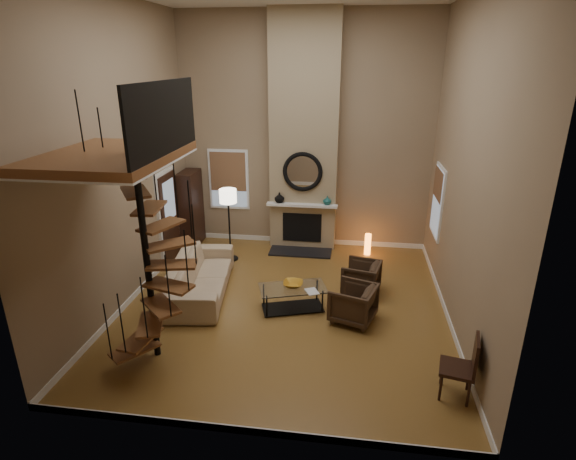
# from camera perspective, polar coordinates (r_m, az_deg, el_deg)

# --- Properties ---
(ground) EXTENTS (6.00, 6.50, 0.01)m
(ground) POSITION_cam_1_polar(r_m,az_deg,el_deg) (8.88, -0.37, -9.43)
(ground) COLOR olive
(ground) RESTS_ON ground
(back_wall) EXTENTS (6.00, 0.02, 5.50)m
(back_wall) POSITION_cam_1_polar(r_m,az_deg,el_deg) (11.04, 2.11, 11.79)
(back_wall) COLOR #937C5E
(back_wall) RESTS_ON ground
(front_wall) EXTENTS (6.00, 0.02, 5.50)m
(front_wall) POSITION_cam_1_polar(r_m,az_deg,el_deg) (4.81, -6.10, -0.09)
(front_wall) COLOR #937C5E
(front_wall) RESTS_ON ground
(left_wall) EXTENTS (0.02, 6.50, 5.50)m
(left_wall) POSITION_cam_1_polar(r_m,az_deg,el_deg) (8.82, -20.30, 8.29)
(left_wall) COLOR #937C5E
(left_wall) RESTS_ON ground
(right_wall) EXTENTS (0.02, 6.50, 5.50)m
(right_wall) POSITION_cam_1_polar(r_m,az_deg,el_deg) (8.01, 21.50, 7.00)
(right_wall) COLOR #937C5E
(right_wall) RESTS_ON ground
(baseboard_back) EXTENTS (6.00, 0.02, 0.12)m
(baseboard_back) POSITION_cam_1_polar(r_m,az_deg,el_deg) (11.75, 1.94, -1.29)
(baseboard_back) COLOR white
(baseboard_back) RESTS_ON ground
(baseboard_front) EXTENTS (6.00, 0.02, 0.12)m
(baseboard_front) POSITION_cam_1_polar(r_m,az_deg,el_deg) (6.29, -5.07, -23.66)
(baseboard_front) COLOR white
(baseboard_front) RESTS_ON ground
(baseboard_left) EXTENTS (0.02, 6.50, 0.12)m
(baseboard_left) POSITION_cam_1_polar(r_m,az_deg,el_deg) (9.69, -18.29, -7.39)
(baseboard_left) COLOR white
(baseboard_left) RESTS_ON ground
(baseboard_right) EXTENTS (0.02, 6.50, 0.12)m
(baseboard_right) POSITION_cam_1_polar(r_m,az_deg,el_deg) (8.97, 19.19, -9.89)
(baseboard_right) COLOR white
(baseboard_right) RESTS_ON ground
(chimney_breast) EXTENTS (1.60, 0.38, 5.50)m
(chimney_breast) POSITION_cam_1_polar(r_m,az_deg,el_deg) (10.86, 2.00, 11.64)
(chimney_breast) COLOR #9C8865
(chimney_breast) RESTS_ON ground
(hearth) EXTENTS (1.50, 0.60, 0.04)m
(hearth) POSITION_cam_1_polar(r_m,az_deg,el_deg) (11.15, 1.56, -2.75)
(hearth) COLOR black
(hearth) RESTS_ON ground
(firebox) EXTENTS (0.95, 0.02, 0.72)m
(firebox) POSITION_cam_1_polar(r_m,az_deg,el_deg) (11.22, 1.76, 0.31)
(firebox) COLOR black
(firebox) RESTS_ON chimney_breast
(mantel) EXTENTS (1.70, 0.18, 0.06)m
(mantel) POSITION_cam_1_polar(r_m,az_deg,el_deg) (10.95, 1.74, 3.12)
(mantel) COLOR white
(mantel) RESTS_ON chimney_breast
(mirror_frame) EXTENTS (0.94, 0.10, 0.94)m
(mirror_frame) POSITION_cam_1_polar(r_m,az_deg,el_deg) (10.80, 1.83, 7.26)
(mirror_frame) COLOR black
(mirror_frame) RESTS_ON chimney_breast
(mirror_disc) EXTENTS (0.80, 0.01, 0.80)m
(mirror_disc) POSITION_cam_1_polar(r_m,az_deg,el_deg) (10.81, 1.83, 7.27)
(mirror_disc) COLOR white
(mirror_disc) RESTS_ON chimney_breast
(vase_left) EXTENTS (0.24, 0.24, 0.25)m
(vase_left) POSITION_cam_1_polar(r_m,az_deg,el_deg) (11.02, -1.08, 4.06)
(vase_left) COLOR black
(vase_left) RESTS_ON mantel
(vase_right) EXTENTS (0.20, 0.20, 0.21)m
(vase_right) POSITION_cam_1_polar(r_m,az_deg,el_deg) (10.90, 4.92, 3.71)
(vase_right) COLOR #185653
(vase_right) RESTS_ON mantel
(window_back) EXTENTS (1.02, 0.06, 1.52)m
(window_back) POSITION_cam_1_polar(r_m,az_deg,el_deg) (11.59, -7.42, 6.36)
(window_back) COLOR white
(window_back) RESTS_ON back_wall
(window_right) EXTENTS (0.06, 1.02, 1.52)m
(window_right) POSITION_cam_1_polar(r_m,az_deg,el_deg) (10.18, 18.17, 3.51)
(window_right) COLOR white
(window_right) RESTS_ON right_wall
(entry_door) EXTENTS (0.10, 1.05, 2.16)m
(entry_door) POSITION_cam_1_polar(r_m,az_deg,el_deg) (10.80, -14.65, 1.62)
(entry_door) COLOR white
(entry_door) RESTS_ON ground
(loft) EXTENTS (1.70, 2.20, 1.09)m
(loft) POSITION_cam_1_polar(r_m,az_deg,el_deg) (6.73, -20.55, 9.00)
(loft) COLOR brown
(loft) RESTS_ON left_wall
(spiral_stair) EXTENTS (1.47, 1.47, 4.06)m
(spiral_stair) POSITION_cam_1_polar(r_m,az_deg,el_deg) (7.02, -17.16, -2.59)
(spiral_stair) COLOR black
(spiral_stair) RESTS_ON ground
(hutch) EXTENTS (0.39, 0.83, 1.85)m
(hutch) POSITION_cam_1_polar(r_m,az_deg,el_deg) (11.63, -12.01, 2.68)
(hutch) COLOR black
(hutch) RESTS_ON ground
(sofa) EXTENTS (1.33, 2.66, 0.74)m
(sofa) POSITION_cam_1_polar(r_m,az_deg,el_deg) (9.33, -10.87, -5.49)
(sofa) COLOR tan
(sofa) RESTS_ON ground
(armchair_near) EXTENTS (0.84, 0.83, 0.64)m
(armchair_near) POSITION_cam_1_polar(r_m,az_deg,el_deg) (9.26, 9.51, -5.89)
(armchair_near) COLOR #3D2A1C
(armchair_near) RESTS_ON ground
(armchair_far) EXTENTS (0.94, 0.93, 0.68)m
(armchair_far) POSITION_cam_1_polar(r_m,az_deg,el_deg) (8.31, 8.57, -9.11)
(armchair_far) COLOR #3D2A1C
(armchair_far) RESTS_ON ground
(coffee_table) EXTENTS (1.36, 0.97, 0.46)m
(coffee_table) POSITION_cam_1_polar(r_m,az_deg,el_deg) (8.63, 0.59, -8.16)
(coffee_table) COLOR silver
(coffee_table) RESTS_ON ground
(bowl) EXTENTS (0.37, 0.37, 0.09)m
(bowl) POSITION_cam_1_polar(r_m,az_deg,el_deg) (8.58, 0.64, -6.75)
(bowl) COLOR #C68A22
(bowl) RESTS_ON coffee_table
(book) EXTENTS (0.30, 0.33, 0.03)m
(book) POSITION_cam_1_polar(r_m,az_deg,el_deg) (8.38, 2.85, -7.73)
(book) COLOR gray
(book) RESTS_ON coffee_table
(floor_lamp) EXTENTS (0.39, 0.39, 1.70)m
(floor_lamp) POSITION_cam_1_polar(r_m,az_deg,el_deg) (10.40, -7.47, 3.51)
(floor_lamp) COLOR black
(floor_lamp) RESTS_ON ground
(accent_lamp) EXTENTS (0.15, 0.15, 0.54)m
(accent_lamp) POSITION_cam_1_polar(r_m,az_deg,el_deg) (11.15, 9.91, -1.80)
(accent_lamp) COLOR orange
(accent_lamp) RESTS_ON ground
(side_chair) EXTENTS (0.54, 0.54, 0.98)m
(side_chair) POSITION_cam_1_polar(r_m,az_deg,el_deg) (6.92, 21.15, -15.43)
(side_chair) COLOR black
(side_chair) RESTS_ON ground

